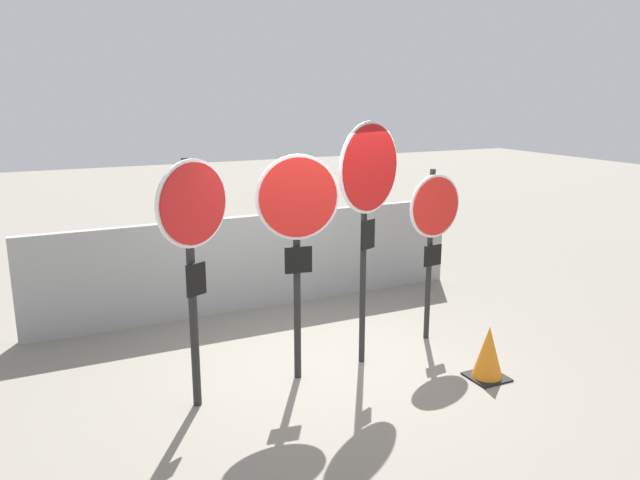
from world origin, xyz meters
TOP-DOWN VIEW (x-y plane):
  - ground_plane at (0.00, 0.00)m, footprint 40.00×40.00m
  - fence_back at (0.00, 2.17)m, footprint 6.01×0.12m
  - stop_sign_0 at (-1.47, -0.22)m, footprint 0.72×0.37m
  - stop_sign_1 at (-0.40, -0.10)m, footprint 0.83×0.18m
  - stop_sign_2 at (0.41, -0.05)m, footprint 0.88×0.39m
  - stop_sign_3 at (1.43, 0.20)m, footprint 0.73×0.16m
  - traffic_cone_0 at (1.36, -0.92)m, footprint 0.38×0.38m

SIDE VIEW (x-z plane):
  - ground_plane at x=0.00m, z-range 0.00..0.00m
  - traffic_cone_0 at x=1.36m, z-range 0.00..0.56m
  - fence_back at x=0.00m, z-range 0.00..1.29m
  - stop_sign_3 at x=1.43m, z-range 0.42..2.46m
  - stop_sign_0 at x=-1.47m, z-range 0.49..2.83m
  - stop_sign_1 at x=-0.40m, z-range 0.50..2.82m
  - stop_sign_2 at x=0.41m, z-range 0.63..3.24m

